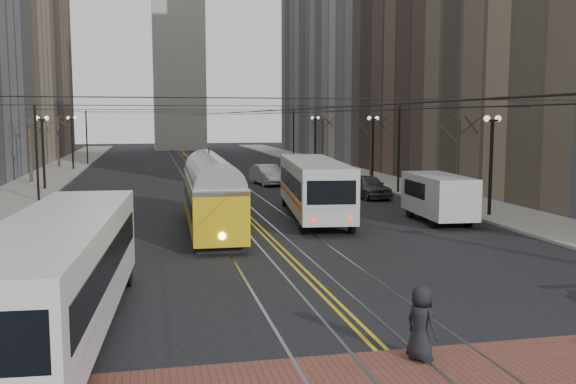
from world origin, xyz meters
name	(u,v)px	position (x,y,z in m)	size (l,w,h in m)	color
ground	(369,338)	(0.00, 0.00, 0.00)	(260.00, 260.00, 0.00)	black
sidewalk_left	(42,181)	(-15.00, 45.00, 0.07)	(5.00, 140.00, 0.15)	gray
sidewalk_right	(361,175)	(15.00, 45.00, 0.07)	(5.00, 140.00, 0.15)	gray
streetcar_rails	(210,179)	(0.00, 45.00, 0.00)	(4.80, 130.00, 0.02)	gray
centre_lines	(210,179)	(0.00, 45.00, 0.01)	(0.42, 130.00, 0.01)	gold
building_left_far	(5,18)	(-25.50, 86.00, 20.00)	(16.00, 20.00, 40.00)	brown
building_right_mid	(458,6)	(25.50, 46.00, 17.00)	(16.00, 20.00, 34.00)	brown
building_right_far	(342,29)	(25.50, 86.00, 20.00)	(16.00, 20.00, 40.00)	slate
lamp_posts	(231,160)	(0.00, 28.75, 2.80)	(27.60, 57.20, 5.60)	black
street_trees	(221,155)	(0.00, 35.25, 2.80)	(31.68, 53.28, 5.60)	#382D23
trolley_wires	(221,143)	(0.00, 34.83, 3.77)	(25.96, 120.00, 6.60)	black
transit_bus	(59,280)	(-7.90, 1.61, 1.59)	(2.65, 12.74, 3.18)	silver
streetcar	(211,202)	(-2.50, 16.92, 1.50)	(2.36, 12.73, 3.00)	gold
rear_bus	(314,189)	(3.66, 19.93, 1.66)	(2.76, 12.71, 3.32)	silver
cargo_van	(438,199)	(10.00, 16.96, 1.31)	(2.27, 5.91, 2.62)	#B9B9B9
sedan_grey	(368,186)	(9.80, 28.04, 0.84)	(1.97, 4.91, 1.67)	#43474B
sedan_silver	(267,175)	(4.38, 38.54, 0.85)	(1.81, 5.18, 1.71)	#AEAFB6
pedestrian_a	(421,323)	(0.68, -1.77, 0.91)	(0.88, 0.57, 1.80)	black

